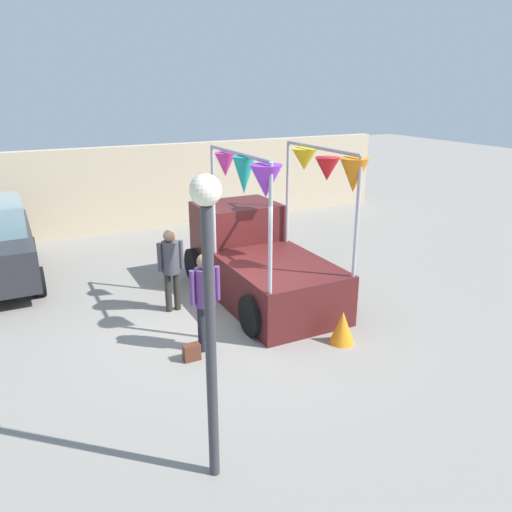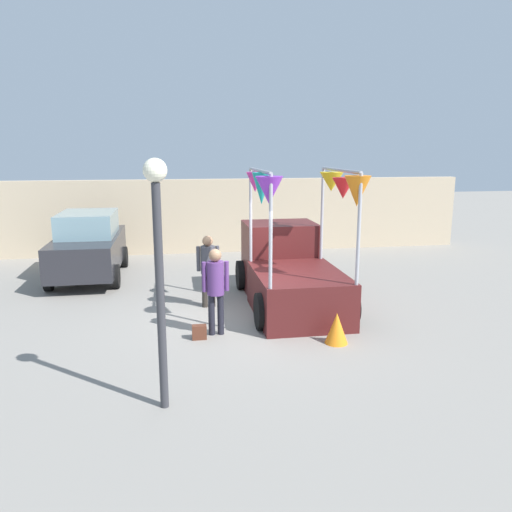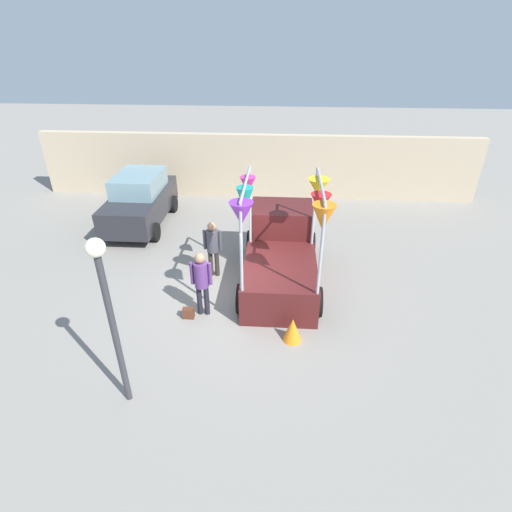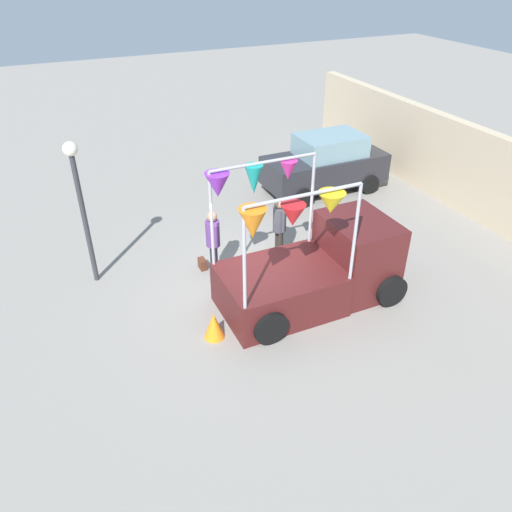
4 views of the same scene
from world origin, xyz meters
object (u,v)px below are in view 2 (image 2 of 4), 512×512
person_customer (216,283)px  street_lamp (158,248)px  parked_car (89,245)px  vendor_truck (288,266)px  person_vendor (208,264)px  folded_kite_bundle_tangerine (337,328)px  handbag (199,332)px

person_customer → street_lamp: (-0.98, -2.74, 1.28)m
parked_car → person_customer: bearing=-58.1°
person_customer → vendor_truck: bearing=44.3°
person_customer → person_vendor: person_customer is taller
person_vendor → folded_kite_bundle_tangerine: (2.24, -2.65, -0.73)m
folded_kite_bundle_tangerine → street_lamp: bearing=-149.3°
person_customer → street_lamp: street_lamp is taller
handbag → street_lamp: 3.42m
person_vendor → folded_kite_bundle_tangerine: size_ratio=2.83×
person_vendor → folded_kite_bundle_tangerine: 3.54m
folded_kite_bundle_tangerine → person_vendor: bearing=130.2°
street_lamp → parked_car: bearing=105.7°
handbag → folded_kite_bundle_tangerine: folded_kite_bundle_tangerine is taller
person_vendor → folded_kite_bundle_tangerine: person_vendor is taller
handbag → folded_kite_bundle_tangerine: 2.65m
vendor_truck → street_lamp: bearing=-122.1°
vendor_truck → street_lamp: (-2.88, -4.60, 1.44)m
vendor_truck → person_vendor: (-1.92, -0.04, 0.13)m
parked_car → folded_kite_bundle_tangerine: parked_car is taller
vendor_truck → handbag: bearing=-137.6°
folded_kite_bundle_tangerine → vendor_truck: bearing=96.8°
parked_car → street_lamp: size_ratio=1.13×
street_lamp → folded_kite_bundle_tangerine: 4.25m
vendor_truck → person_vendor: size_ratio=2.45×
street_lamp → folded_kite_bundle_tangerine: (3.21, 1.90, -2.03)m
folded_kite_bundle_tangerine → handbag: bearing=166.0°
parked_car → folded_kite_bundle_tangerine: bearing=-47.8°
handbag → folded_kite_bundle_tangerine: size_ratio=0.47×
vendor_truck → handbag: size_ratio=14.83×
parked_car → person_customer: 6.04m
person_vendor → parked_car: bearing=133.8°
parked_car → street_lamp: 8.29m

